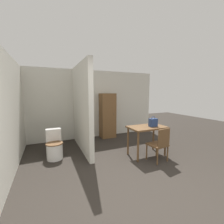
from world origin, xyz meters
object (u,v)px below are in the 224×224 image
at_px(dining_table, 147,131).
at_px(handbag, 153,122).
at_px(wooden_cabinet, 108,115).
at_px(wooden_chair, 160,143).
at_px(toilet, 54,147).

distance_m(dining_table, handbag, 0.28).
bearing_deg(wooden_cabinet, wooden_chair, -80.86).
bearing_deg(dining_table, toilet, 160.35).
height_order(toilet, wooden_cabinet, wooden_cabinet).
xyz_separation_m(dining_table, wooden_cabinet, (-0.33, 1.98, 0.15)).
bearing_deg(handbag, toilet, 160.19).
height_order(dining_table, wooden_chair, wooden_chair).
xyz_separation_m(wooden_chair, handbag, (0.09, 0.37, 0.45)).
xyz_separation_m(toilet, handbag, (2.44, -0.88, 0.60)).
xyz_separation_m(wooden_chair, toilet, (-2.35, 1.25, -0.15)).
relative_size(toilet, wooden_cabinet, 0.44).
bearing_deg(wooden_chair, handbag, 69.53).
height_order(handbag, wooden_cabinet, wooden_cabinet).
bearing_deg(toilet, handbag, -19.81).
distance_m(dining_table, toilet, 2.46).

